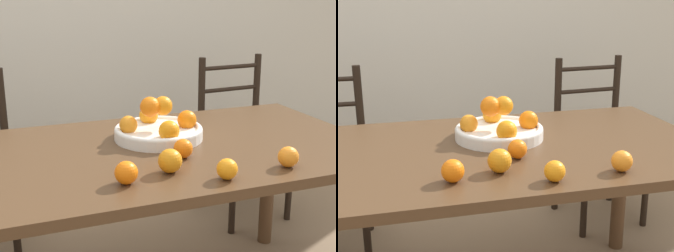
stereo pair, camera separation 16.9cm
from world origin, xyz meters
The scene contains 8 objects.
dining_table centered at (0.00, 0.00, 0.64)m, with size 1.90×0.88×0.72m.
fruit_bowl centered at (0.18, 0.10, 0.76)m, with size 0.34×0.34×0.17m.
orange_loose_0 centered at (0.47, -0.33, 0.76)m, with size 0.07×0.07×0.07m.
orange_loose_1 centered at (0.10, -0.24, 0.76)m, with size 0.08×0.08×0.08m.
orange_loose_2 centered at (0.24, -0.36, 0.76)m, with size 0.06×0.06×0.06m.
orange_loose_3 centered at (0.19, -0.13, 0.76)m, with size 0.07×0.07×0.07m.
orange_loose_4 centered at (-0.05, -0.28, 0.76)m, with size 0.07×0.07×0.07m.
chair_right centered at (0.92, 0.73, 0.45)m, with size 0.45×0.43×0.91m.
Camera 1 is at (-0.39, -1.52, 1.27)m, focal length 50.00 mm.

